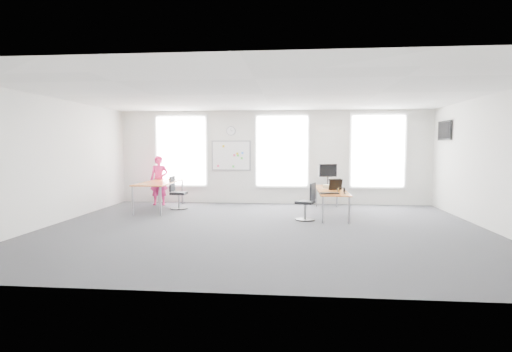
# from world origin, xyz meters

# --- Properties ---
(floor) EXTENTS (10.00, 10.00, 0.00)m
(floor) POSITION_xyz_m (0.00, 0.00, 0.00)
(floor) COLOR #242428
(floor) RESTS_ON ground
(ceiling) EXTENTS (10.00, 10.00, 0.00)m
(ceiling) POSITION_xyz_m (0.00, 0.00, 3.00)
(ceiling) COLOR white
(ceiling) RESTS_ON ground
(wall_back) EXTENTS (10.00, 0.00, 10.00)m
(wall_back) POSITION_xyz_m (0.00, 4.00, 1.50)
(wall_back) COLOR silver
(wall_back) RESTS_ON ground
(wall_front) EXTENTS (10.00, 0.00, 10.00)m
(wall_front) POSITION_xyz_m (0.00, -4.00, 1.50)
(wall_front) COLOR silver
(wall_front) RESTS_ON ground
(wall_left) EXTENTS (0.00, 10.00, 10.00)m
(wall_left) POSITION_xyz_m (-5.00, 0.00, 1.50)
(wall_left) COLOR silver
(wall_left) RESTS_ON ground
(wall_right) EXTENTS (0.00, 10.00, 10.00)m
(wall_right) POSITION_xyz_m (5.00, 0.00, 1.50)
(wall_right) COLOR silver
(wall_right) RESTS_ON ground
(window_left) EXTENTS (1.60, 0.06, 2.20)m
(window_left) POSITION_xyz_m (-3.00, 3.97, 1.70)
(window_left) COLOR silver
(window_left) RESTS_ON wall_back
(window_mid) EXTENTS (1.60, 0.06, 2.20)m
(window_mid) POSITION_xyz_m (0.30, 3.97, 1.70)
(window_mid) COLOR silver
(window_mid) RESTS_ON wall_back
(window_right) EXTENTS (1.60, 0.06, 2.20)m
(window_right) POSITION_xyz_m (3.30, 3.97, 1.70)
(window_right) COLOR silver
(window_right) RESTS_ON wall_back
(desk_right) EXTENTS (0.74, 2.79, 0.68)m
(desk_right) POSITION_xyz_m (1.69, 2.10, 0.64)
(desk_right) COLOR orange
(desk_right) RESTS_ON ground
(desk_left) EXTENTS (0.89, 2.23, 0.81)m
(desk_left) POSITION_xyz_m (-3.25, 2.49, 0.75)
(desk_left) COLOR orange
(desk_left) RESTS_ON ground
(chair_right) EXTENTS (0.54, 0.54, 0.94)m
(chair_right) POSITION_xyz_m (1.02, 1.13, 0.41)
(chair_right) COLOR black
(chair_right) RESTS_ON ground
(chair_left) EXTENTS (0.52, 0.52, 0.97)m
(chair_left) POSITION_xyz_m (-2.76, 2.61, 0.42)
(chair_left) COLOR black
(chair_left) RESTS_ON ground
(person) EXTENTS (0.60, 0.42, 1.56)m
(person) POSITION_xyz_m (-3.56, 3.35, 0.78)
(person) COLOR #C81E61
(person) RESTS_ON ground
(whiteboard) EXTENTS (1.20, 0.03, 0.90)m
(whiteboard) POSITION_xyz_m (-1.35, 3.97, 1.55)
(whiteboard) COLOR white
(whiteboard) RESTS_ON wall_back
(wall_clock) EXTENTS (0.30, 0.04, 0.30)m
(wall_clock) POSITION_xyz_m (-1.35, 3.97, 2.35)
(wall_clock) COLOR gray
(wall_clock) RESTS_ON wall_back
(tv) EXTENTS (0.06, 0.90, 0.55)m
(tv) POSITION_xyz_m (4.95, 3.00, 2.30)
(tv) COLOR black
(tv) RESTS_ON wall_right
(keyboard) EXTENTS (0.49, 0.25, 0.02)m
(keyboard) POSITION_xyz_m (1.56, 1.06, 0.69)
(keyboard) COLOR black
(keyboard) RESTS_ON desk_right
(mouse) EXTENTS (0.08, 0.11, 0.04)m
(mouse) POSITION_xyz_m (1.94, 1.09, 0.70)
(mouse) COLOR black
(mouse) RESTS_ON desk_right
(lens_cap) EXTENTS (0.07, 0.07, 0.01)m
(lens_cap) POSITION_xyz_m (1.79, 1.31, 0.68)
(lens_cap) COLOR black
(lens_cap) RESTS_ON desk_right
(headphones) EXTENTS (0.20, 0.11, 0.12)m
(headphones) POSITION_xyz_m (1.90, 1.53, 0.73)
(headphones) COLOR black
(headphones) RESTS_ON desk_right
(laptop_sleeve) EXTENTS (0.38, 0.31, 0.30)m
(laptop_sleeve) POSITION_xyz_m (1.80, 1.95, 0.83)
(laptop_sleeve) COLOR black
(laptop_sleeve) RESTS_ON desk_right
(paper_stack) EXTENTS (0.31, 0.24, 0.10)m
(paper_stack) POSITION_xyz_m (1.64, 2.40, 0.73)
(paper_stack) COLOR beige
(paper_stack) RESTS_ON desk_right
(monitor) EXTENTS (0.55, 0.25, 0.64)m
(monitor) POSITION_xyz_m (1.71, 3.28, 1.06)
(monitor) COLOR black
(monitor) RESTS_ON desk_right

